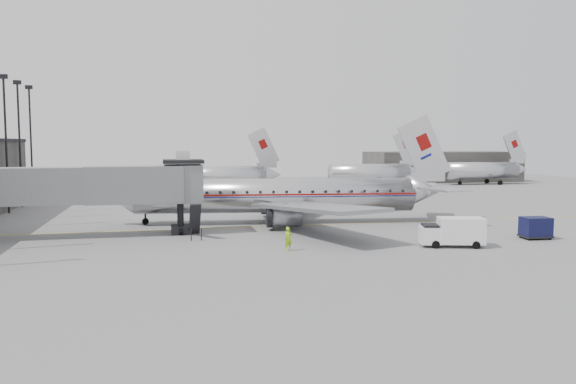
% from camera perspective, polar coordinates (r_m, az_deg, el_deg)
% --- Properties ---
extents(ground, '(160.00, 160.00, 0.00)m').
position_cam_1_polar(ground, '(47.02, 0.74, -4.52)').
color(ground, slate).
rests_on(ground, ground).
extents(hangar, '(30.00, 12.00, 6.00)m').
position_cam_1_polar(hangar, '(119.06, 15.34, 2.52)').
color(hangar, '#34322F').
rests_on(hangar, ground).
extents(apron_line, '(60.00, 0.15, 0.01)m').
position_cam_1_polar(apron_line, '(53.50, 2.39, -3.36)').
color(apron_line, gold).
rests_on(apron_line, ground).
extents(jet_bridge, '(21.00, 6.20, 7.10)m').
position_cam_1_polar(jet_bridge, '(49.29, -19.50, 0.52)').
color(jet_bridge, slate).
rests_on(jet_bridge, ground).
extents(distant_aircraft_near, '(16.39, 3.20, 10.26)m').
position_cam_1_polar(distant_aircraft_near, '(87.73, -6.74, 1.67)').
color(distant_aircraft_near, silver).
rests_on(distant_aircraft_near, ground).
extents(distant_aircraft_mid, '(16.39, 3.20, 10.26)m').
position_cam_1_polar(distant_aircraft_mid, '(97.71, 8.37, 1.99)').
color(distant_aircraft_mid, silver).
rests_on(distant_aircraft_mid, ground).
extents(distant_aircraft_far, '(16.39, 3.20, 10.26)m').
position_cam_1_polar(distant_aircraft_far, '(111.99, 19.18, 2.14)').
color(distant_aircraft_far, silver).
rests_on(distant_aircraft_far, ground).
extents(airliner, '(33.56, 30.94, 10.63)m').
position_cam_1_polar(airliner, '(54.63, -0.53, -0.36)').
color(airliner, silver).
rests_on(airliner, ground).
extents(service_van, '(4.98, 2.98, 2.20)m').
position_cam_1_polar(service_van, '(43.99, 16.39, -3.87)').
color(service_van, white).
rests_on(service_van, ground).
extents(baggage_cart_navy, '(2.39, 1.89, 1.77)m').
position_cam_1_polar(baggage_cart_navy, '(49.91, 23.85, -3.30)').
color(baggage_cart_navy, black).
rests_on(baggage_cart_navy, ground).
extents(ramp_worker, '(0.73, 0.60, 1.73)m').
position_cam_1_polar(ramp_worker, '(40.69, 0.04, -4.78)').
color(ramp_worker, '#9ACA17').
rests_on(ramp_worker, ground).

